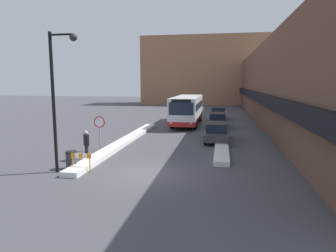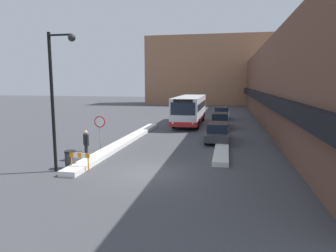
% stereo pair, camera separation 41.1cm
% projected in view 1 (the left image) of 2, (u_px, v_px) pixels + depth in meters
% --- Properties ---
extents(ground_plane, '(160.00, 160.00, 0.00)m').
position_uv_depth(ground_plane, '(149.00, 173.00, 15.03)').
color(ground_plane, '#47474C').
extents(building_row_right, '(5.50, 60.00, 8.60)m').
position_uv_depth(building_row_right, '(276.00, 85.00, 36.08)').
color(building_row_right, brown).
rests_on(building_row_right, ground_plane).
extents(building_backdrop_far, '(26.00, 8.00, 13.94)m').
position_uv_depth(building_backdrop_far, '(205.00, 71.00, 63.03)').
color(building_backdrop_far, '#996B4C').
rests_on(building_backdrop_far, ground_plane).
extents(snow_bank_left, '(0.90, 17.23, 0.28)m').
position_uv_depth(snow_bank_left, '(125.00, 141.00, 22.60)').
color(snow_bank_left, silver).
rests_on(snow_bank_left, ground_plane).
extents(snow_bank_right, '(0.90, 14.17, 0.27)m').
position_uv_depth(snow_bank_right, '(222.00, 140.00, 23.01)').
color(snow_bank_right, silver).
rests_on(snow_bank_right, ground_plane).
extents(city_bus, '(2.63, 10.60, 3.04)m').
position_uv_depth(city_bus, '(187.00, 109.00, 32.44)').
color(city_bus, silver).
rests_on(city_bus, ground_plane).
extents(parked_car_front, '(1.80, 4.49, 1.44)m').
position_uv_depth(parked_car_front, '(216.00, 132.00, 23.18)').
color(parked_car_front, '#38383D').
rests_on(parked_car_front, ground_plane).
extents(parked_car_middle, '(1.84, 4.50, 1.46)m').
position_uv_depth(parked_car_middle, '(218.00, 120.00, 30.50)').
color(parked_car_middle, '#38383D').
rests_on(parked_car_middle, ground_plane).
extents(parked_car_back, '(1.92, 4.33, 1.50)m').
position_uv_depth(parked_car_back, '(218.00, 113.00, 37.37)').
color(parked_car_back, silver).
rests_on(parked_car_back, ground_plane).
extents(stop_sign, '(0.76, 0.08, 2.32)m').
position_uv_depth(stop_sign, '(100.00, 126.00, 19.80)').
color(stop_sign, gray).
rests_on(stop_sign, ground_plane).
extents(street_lamp, '(1.46, 0.36, 6.92)m').
position_uv_depth(street_lamp, '(58.00, 88.00, 14.57)').
color(street_lamp, black).
rests_on(street_lamp, ground_plane).
extents(pedestrian, '(0.47, 0.50, 1.75)m').
position_uv_depth(pedestrian, '(86.00, 142.00, 17.47)').
color(pedestrian, '#232328').
rests_on(pedestrian, ground_plane).
extents(trash_bin, '(0.59, 0.59, 0.95)m').
position_uv_depth(trash_bin, '(71.00, 160.00, 15.75)').
color(trash_bin, '#38383D').
rests_on(trash_bin, ground_plane).
extents(construction_barricade, '(1.10, 0.06, 0.94)m').
position_uv_depth(construction_barricade, '(81.00, 159.00, 15.24)').
color(construction_barricade, orange).
rests_on(construction_barricade, ground_plane).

